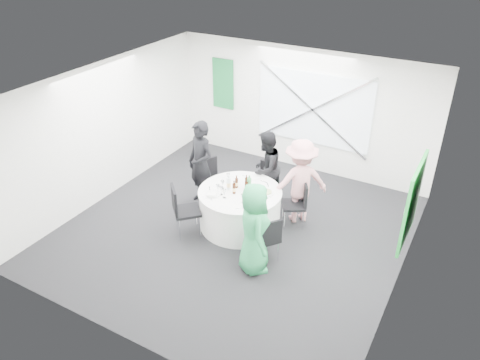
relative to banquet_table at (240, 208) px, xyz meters
The scene contains 48 objects.
floor 0.43m from the banquet_table, 90.00° to the right, with size 6.00×6.00×0.00m, color black.
ceiling 2.43m from the banquet_table, 90.00° to the right, with size 6.00×6.00×0.00m, color silver.
wall_back 2.98m from the banquet_table, 90.00° to the left, with size 6.00×6.00×0.00m, color white.
wall_front 3.36m from the banquet_table, 90.00° to the right, with size 6.00×6.00×0.00m, color white.
wall_left 3.17m from the banquet_table, behind, with size 6.00×6.00×0.00m, color white.
wall_right 3.17m from the banquet_table, ahead, with size 6.00×6.00×0.00m, color white.
window_panel 2.99m from the banquet_table, 83.80° to the left, with size 2.60×0.03×1.60m, color silver.
window_brace_a 2.96m from the banquet_table, 83.71° to the left, with size 0.05×0.05×3.16m, color silver.
window_brace_b 2.96m from the banquet_table, 83.71° to the left, with size 0.05×0.05×3.16m, color silver.
green_banner 3.65m from the banquet_table, 126.03° to the left, with size 0.55×0.04×1.20m, color #14672E.
green_sign 3.08m from the banquet_table, ahead, with size 0.05×1.20×1.40m, color green.
banquet_table is the anchor object (origin of this frame).
chair_back 1.04m from the banquet_table, 88.37° to the left, with size 0.40×0.41×0.86m.
chair_back_left 1.11m from the banquet_table, 151.25° to the left, with size 0.57×0.56×0.92m.
chair_back_right 1.11m from the banquet_table, 29.82° to the left, with size 0.58×0.57×0.93m.
chair_front_right 1.18m from the banquet_table, 37.12° to the right, with size 0.57×0.57×0.89m.
chair_front_left 1.12m from the banquet_table, 135.24° to the right, with size 0.65×0.65×1.02m.
person_man_back_left 1.26m from the banquet_table, 161.79° to the left, with size 0.65×0.42×1.78m, color black.
person_man_back 1.09m from the banquet_table, 88.41° to the left, with size 0.75×0.41×1.55m, color black.
person_woman_pink 1.24m from the banquet_table, 40.15° to the left, with size 1.09×0.51×1.69m, color pink.
person_woman_green 1.33m from the banquet_table, 50.31° to the right, with size 0.79×0.51×1.61m, color #2A9B58.
plate_back 0.71m from the banquet_table, 91.79° to the left, with size 0.26×0.26×0.01m.
plate_back_left 0.62m from the banquet_table, 145.39° to the left, with size 0.27×0.27×0.01m.
plate_back_right 0.63m from the banquet_table, 21.65° to the left, with size 0.29×0.29×0.04m.
plate_front_right 0.71m from the banquet_table, 43.62° to the right, with size 0.27×0.27×0.04m.
plate_front_left 0.63m from the banquet_table, 138.74° to the right, with size 0.28×0.28×0.01m.
napkin 0.69m from the banquet_table, 130.38° to the right, with size 0.16×0.11×0.05m, color white.
beer_bottle_a 0.50m from the banquet_table, 144.57° to the left, with size 0.06×0.06×0.26m.
beer_bottle_b 0.51m from the banquet_table, 76.14° to the left, with size 0.06×0.06×0.27m.
beer_bottle_c 0.50m from the banquet_table, 16.41° to the left, with size 0.06×0.06×0.27m.
beer_bottle_d 0.50m from the banquet_table, 116.72° to the right, with size 0.06×0.06×0.26m.
green_water_bottle 0.53m from the banquet_table, 38.98° to the left, with size 0.08×0.08×0.32m.
clear_water_bottle 0.55m from the banquet_table, behind, with size 0.08×0.08×0.30m.
wine_glass_a 0.66m from the banquet_table, 151.16° to the left, with size 0.07×0.07×0.17m.
wine_glass_b 0.61m from the banquet_table, 168.78° to the right, with size 0.07×0.07×0.17m.
wine_glass_c 0.62m from the banquet_table, 132.18° to the right, with size 0.07×0.07×0.17m.
wine_glass_d 0.63m from the banquet_table, 31.55° to the right, with size 0.07×0.07×0.17m.
wine_glass_e 0.62m from the banquet_table, 112.18° to the right, with size 0.07×0.07×0.17m.
wine_glass_f 0.64m from the banquet_table, 53.70° to the right, with size 0.07×0.07×0.17m.
wine_glass_g 0.65m from the banquet_table, 144.57° to the right, with size 0.07×0.07×0.17m.
fork_a 0.69m from the banquet_table, 160.18° to the right, with size 0.01×0.15×0.01m, color silver.
knife_a 0.69m from the banquet_table, 124.32° to the right, with size 0.01×0.15×0.01m, color silver.
fork_b 0.69m from the banquet_table, 66.93° to the left, with size 0.01×0.15×0.01m, color silver.
knife_b 0.69m from the banquet_table, 108.62° to the left, with size 0.01×0.15×0.01m, color silver.
fork_c 0.69m from the banquet_table, 10.89° to the left, with size 0.01×0.15×0.01m, color silver.
knife_c 0.69m from the banquet_table, 52.76° to the left, with size 0.01×0.15×0.01m, color silver.
fork_d 0.69m from the banquet_table, 61.20° to the right, with size 0.01×0.15×0.01m, color silver.
knife_d 0.69m from the banquet_table, 18.32° to the right, with size 0.01×0.15×0.01m, color silver.
Camera 1 is at (3.61, -6.25, 5.23)m, focal length 35.00 mm.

